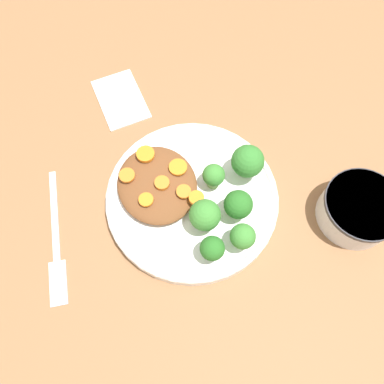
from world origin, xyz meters
name	(u,v)px	position (x,y,z in m)	size (l,w,h in m)	color
ground_plane	(192,201)	(0.00, 0.00, 0.00)	(4.00, 4.00, 0.00)	#8C603D
plate	(192,198)	(0.00, 0.00, 0.01)	(0.26, 0.26, 0.02)	white
dip_bowl	(359,209)	(-0.11, -0.21, 0.03)	(0.11, 0.11, 0.05)	silver
stew_mound	(157,184)	(0.03, 0.04, 0.03)	(0.13, 0.12, 0.03)	brown
broccoli_floret_0	(238,205)	(-0.05, -0.05, 0.05)	(0.04, 0.04, 0.05)	#7FA85B
broccoli_floret_1	(248,161)	(0.01, -0.09, 0.06)	(0.05, 0.05, 0.06)	#7FA85B
broccoli_floret_2	(243,237)	(-0.09, -0.04, 0.05)	(0.04, 0.04, 0.05)	#7FA85B
broccoli_floret_3	(204,216)	(-0.05, 0.00, 0.05)	(0.04, 0.04, 0.06)	#759E51
broccoli_floret_4	(212,249)	(-0.09, 0.01, 0.05)	(0.03, 0.03, 0.05)	#759E51
broccoli_floret_5	(214,176)	(0.01, -0.04, 0.04)	(0.03, 0.03, 0.04)	#759E51
carrot_slice_0	(162,183)	(0.02, 0.04, 0.05)	(0.02, 0.02, 0.01)	orange
carrot_slice_1	(178,167)	(0.04, 0.01, 0.05)	(0.03, 0.03, 0.00)	orange
carrot_slice_2	(197,198)	(-0.02, 0.00, 0.05)	(0.02, 0.02, 0.01)	orange
carrot_slice_3	(146,200)	(0.01, 0.07, 0.05)	(0.02, 0.02, 0.00)	orange
carrot_slice_4	(127,175)	(0.05, 0.08, 0.05)	(0.02, 0.02, 0.00)	orange
carrot_slice_5	(146,154)	(0.08, 0.04, 0.05)	(0.03, 0.03, 0.01)	orange
carrot_slice_6	(183,189)	(0.00, 0.01, 0.05)	(0.02, 0.02, 0.00)	orange
fork	(56,248)	(0.01, 0.21, 0.00)	(0.21, 0.06, 0.01)	silver
napkin	(121,99)	(0.22, 0.04, 0.00)	(0.11, 0.08, 0.01)	white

